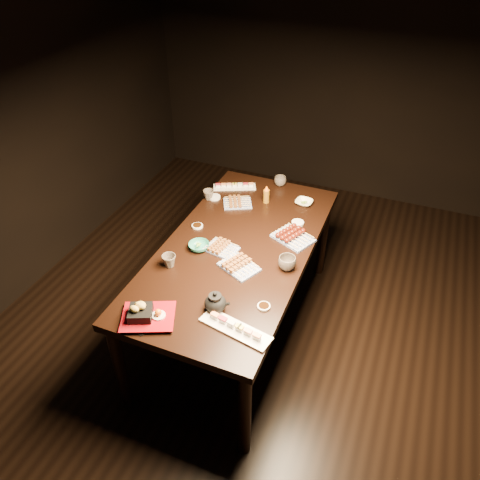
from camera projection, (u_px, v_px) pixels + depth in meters
name	position (u px, v px, depth m)	size (l,w,h in m)	color
ground	(261.00, 367.00, 3.14)	(5.00, 5.00, 0.00)	black
dining_table	(237.00, 290.00, 3.20)	(0.90, 1.80, 0.75)	black
sushi_platter_near	(235.00, 327.00, 2.40)	(0.40, 0.11, 0.05)	white
sushi_platter_far	(235.00, 185.00, 3.55)	(0.32, 0.09, 0.04)	white
yakitori_plate_center	(221.00, 247.00, 2.94)	(0.20, 0.14, 0.05)	#828EB6
yakitori_plate_right	(239.00, 264.00, 2.79)	(0.22, 0.16, 0.06)	#828EB6
yakitori_plate_left	(237.00, 201.00, 3.36)	(0.20, 0.14, 0.05)	#828EB6
tsukune_plate	(293.00, 235.00, 3.02)	(0.25, 0.18, 0.06)	#828EB6
edamame_bowl_green	(199.00, 246.00, 2.95)	(0.13, 0.13, 0.04)	#2A8067
edamame_bowl_cream	(304.00, 202.00, 3.37)	(0.12, 0.12, 0.03)	#FDF5CF
tempura_tray	(147.00, 312.00, 2.45)	(0.28, 0.22, 0.10)	black
teacup_near_left	(169.00, 261.00, 2.80)	(0.09, 0.09, 0.08)	#4B423A
teacup_mid_right	(287.00, 263.00, 2.78)	(0.11, 0.11, 0.08)	#4B423A
teacup_far_left	(209.00, 195.00, 3.41)	(0.08, 0.08, 0.07)	#4B423A
teacup_far_right	(280.00, 181.00, 3.57)	(0.09, 0.09, 0.07)	#4B423A
teapot	(215.00, 301.00, 2.50)	(0.14, 0.14, 0.12)	black
condiment_bottle	(266.00, 194.00, 3.36)	(0.04, 0.04, 0.14)	brown
sauce_dish_west	(197.00, 226.00, 3.15)	(0.08, 0.08, 0.01)	white
sauce_dish_east	(298.00, 223.00, 3.18)	(0.08, 0.08, 0.01)	white
sauce_dish_se	(264.00, 306.00, 2.54)	(0.07, 0.07, 0.01)	white
sauce_dish_nw	(214.00, 197.00, 3.44)	(0.09, 0.09, 0.02)	white
chopsticks_near	(157.00, 327.00, 2.43)	(0.20, 0.02, 0.01)	black
chopsticks_se	(246.00, 335.00, 2.38)	(0.22, 0.02, 0.01)	black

